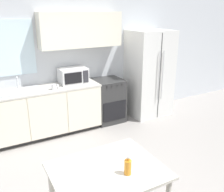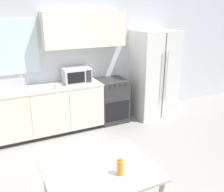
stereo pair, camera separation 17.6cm
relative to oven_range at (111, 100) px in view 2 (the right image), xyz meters
The scene contains 10 objects.
ground_plane 2.18m from the oven_range, 119.93° to the right, with size 12.00×12.00×0.00m, color gray.
wall_back 1.42m from the oven_range, 163.38° to the left, with size 12.00×0.38×2.70m.
kitchen_counter 1.34m from the oven_range, behind, with size 2.08×0.62×0.92m.
oven_range is the anchor object (origin of this frame).
refrigerator 1.10m from the oven_range, ahead, with size 0.88×0.78×1.86m.
kitchen_sink 1.79m from the oven_range, behind, with size 0.72×0.42×0.23m.
microwave 0.94m from the oven_range, behind, with size 0.52×0.38×0.29m.
coffee_mug 1.28m from the oven_range, behind, with size 0.13×0.09×0.10m.
dining_table 2.82m from the oven_range, 117.84° to the right, with size 1.09×0.87×0.75m.
drink_bottle 2.92m from the oven_range, 113.94° to the right, with size 0.07×0.07×0.20m.
Camera 2 is at (-1.07, -2.61, 2.26)m, focal length 40.00 mm.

